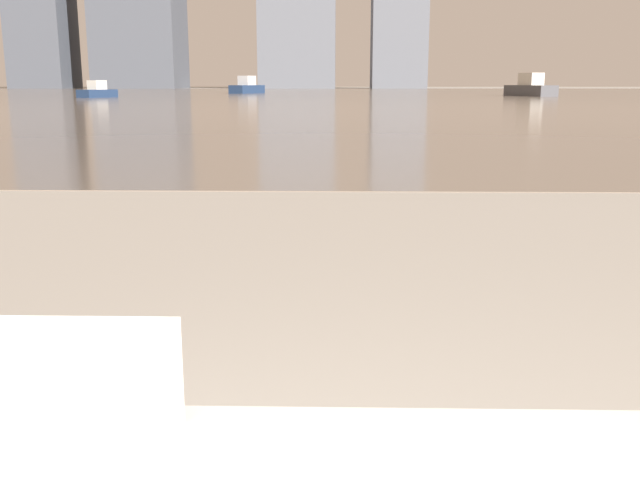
% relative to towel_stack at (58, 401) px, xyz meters
% --- Properties ---
extents(towel_stack, '(0.28, 0.19, 0.16)m').
position_rel_towel_stack_xyz_m(towel_stack, '(0.00, 0.00, 0.00)').
color(towel_stack, white).
rests_on(towel_stack, bathtub).
extents(harbor_water, '(180.00, 110.00, 0.01)m').
position_rel_towel_stack_xyz_m(harbor_water, '(0.23, 61.04, -0.65)').
color(harbor_water, gray).
rests_on(harbor_water, ground_plane).
extents(harbor_boat_1, '(2.96, 4.46, 1.58)m').
position_rel_towel_stack_xyz_m(harbor_boat_1, '(-7.96, 66.05, -0.09)').
color(harbor_boat_1, navy).
rests_on(harbor_boat_1, harbor_water).
extents(harbor_boat_3, '(2.04, 3.22, 1.14)m').
position_rel_towel_stack_xyz_m(harbor_boat_3, '(-15.83, 47.83, -0.24)').
color(harbor_boat_3, navy).
rests_on(harbor_boat_3, harbor_water).
extents(harbor_boat_4, '(3.14, 4.77, 1.70)m').
position_rel_towel_stack_xyz_m(harbor_boat_4, '(14.80, 53.91, -0.05)').
color(harbor_boat_4, '#4C4C51').
rests_on(harbor_boat_4, harbor_water).
extents(skyline_tower_3, '(8.59, 8.72, 26.31)m').
position_rel_towel_stack_xyz_m(skyline_tower_3, '(10.10, 117.04, 12.50)').
color(skyline_tower_3, slate).
rests_on(skyline_tower_3, ground_plane).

